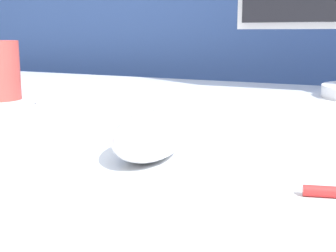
{
  "coord_description": "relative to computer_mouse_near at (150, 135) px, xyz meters",
  "views": [
    {
      "loc": [
        0.28,
        -0.55,
        0.83
      ],
      "look_at": [
        0.08,
        -0.16,
        0.74
      ],
      "focal_mm": 50.0,
      "sensor_mm": 36.0,
      "label": 1
    }
  ],
  "objects": [
    {
      "name": "partition_panel",
      "position": [
        -0.08,
        0.81,
        -0.07
      ],
      "size": [
        5.0,
        0.03,
        1.35
      ],
      "color": "navy",
      "rests_on": "ground_plane"
    },
    {
      "name": "computer_mouse_near",
      "position": [
        0.0,
        0.0,
        0.0
      ],
      "size": [
        0.09,
        0.13,
        0.04
      ],
      "rotation": [
        0.0,
        0.0,
        0.24
      ],
      "color": "white",
      "rests_on": "desk"
    },
    {
      "name": "keyboard",
      "position": [
        -0.08,
        0.22,
        -0.01
      ],
      "size": [
        0.47,
        0.18,
        0.02
      ],
      "rotation": [
        0.0,
        0.0,
        -0.14
      ],
      "color": "silver",
      "rests_on": "desk"
    }
  ]
}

